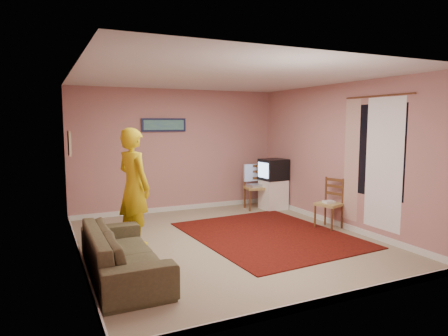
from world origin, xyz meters
name	(u,v)px	position (x,y,z in m)	size (l,w,h in m)	color
ground	(227,241)	(0.00, 0.00, 0.00)	(5.00, 5.00, 0.00)	gray
wall_back	(177,151)	(0.00, 2.50, 1.30)	(4.50, 0.02, 2.60)	#A76D72
wall_front	(334,183)	(0.00, -2.50, 1.30)	(4.50, 0.02, 2.60)	#A76D72
wall_left	(76,168)	(-2.25, 0.00, 1.30)	(0.02, 5.00, 2.60)	#A76D72
wall_right	(339,156)	(2.25, 0.00, 1.30)	(0.02, 5.00, 2.60)	#A76D72
ceiling	(228,77)	(0.00, 0.00, 2.60)	(4.50, 5.00, 0.02)	silver
baseboard_back	(178,208)	(0.00, 2.49, 0.05)	(4.50, 0.02, 0.10)	silver
baseboard_front	(329,300)	(0.00, -2.49, 0.05)	(4.50, 0.02, 0.10)	silver
baseboard_left	(81,258)	(-2.24, 0.00, 0.05)	(0.02, 5.00, 0.10)	silver
baseboard_right	(337,223)	(2.24, 0.00, 0.05)	(0.02, 5.00, 0.10)	silver
window	(378,151)	(2.24, -0.90, 1.45)	(0.01, 1.10, 1.50)	black
curtain_sheer	(384,164)	(2.23, -1.05, 1.25)	(0.01, 0.75, 2.10)	white
curtain_floral	(351,160)	(2.21, -0.35, 1.25)	(0.01, 0.35, 2.10)	beige
curtain_rod	(378,96)	(2.20, -0.90, 2.32)	(0.02, 0.02, 1.40)	brown
picture_back	(164,125)	(-0.30, 2.47, 1.85)	(0.95, 0.04, 0.28)	#131635
picture_left	(69,143)	(-2.22, 1.60, 1.55)	(0.04, 0.38, 0.42)	beige
area_rug	(268,235)	(0.77, 0.01, 0.01)	(2.37, 2.97, 0.02)	black
tv_cabinet	(273,194)	(1.95, 1.75, 0.32)	(0.51, 0.46, 0.65)	white
crt_tv	(273,170)	(1.94, 1.75, 0.88)	(0.56, 0.51, 0.46)	black
chair_a	(256,182)	(1.58, 1.89, 0.60)	(0.51, 0.49, 0.53)	tan
dvd_player	(256,185)	(1.58, 1.89, 0.53)	(0.36, 0.26, 0.06)	#B2B2B7
blue_throw	(251,173)	(1.58, 2.08, 0.79)	(0.37, 0.05, 0.38)	#96B6F5
chair_b	(329,198)	(2.00, -0.05, 0.55)	(0.50, 0.51, 0.49)	tan
game_console	(329,202)	(2.00, -0.05, 0.48)	(0.20, 0.14, 0.04)	silver
sofa	(123,252)	(-1.80, -0.75, 0.30)	(2.06, 0.81, 0.60)	brown
person	(134,187)	(-1.38, 0.48, 0.91)	(0.67, 0.44, 1.83)	gold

